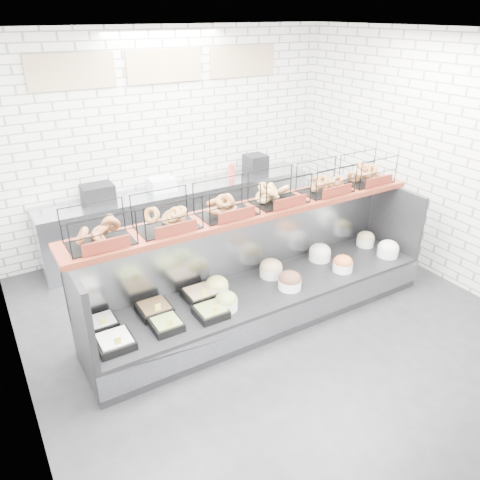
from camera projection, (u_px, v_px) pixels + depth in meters
ground at (278, 329)px, 5.15m from camera, size 5.50×5.50×0.00m
room_shell at (250, 132)px, 4.70m from camera, size 5.02×5.51×3.01m
display_case at (261, 290)px, 5.27m from camera, size 4.00×0.90×1.20m
bagel_shelf at (254, 197)px, 4.94m from camera, size 4.10×0.50×0.40m
prep_counter at (183, 215)px, 6.81m from camera, size 4.00×0.60×1.20m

